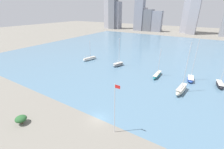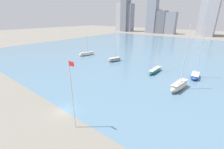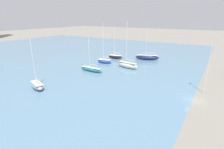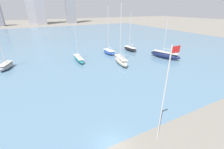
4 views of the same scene
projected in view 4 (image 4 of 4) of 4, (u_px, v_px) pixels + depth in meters
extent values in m
plane|color=gray|center=(112.00, 146.00, 18.27)|extent=(500.00, 500.00, 0.00)
cube|color=slate|center=(49.00, 42.00, 75.35)|extent=(180.00, 140.00, 0.00)
cylinder|color=silver|center=(163.00, 99.00, 16.77)|extent=(0.14, 0.14, 12.19)
cube|color=red|center=(176.00, 49.00, 14.76)|extent=(1.10, 0.03, 0.70)
cube|color=#A8A8B2|center=(31.00, 2.00, 151.67)|extent=(11.47, 12.25, 41.35)
ellipsoid|color=#19234C|center=(165.00, 55.00, 49.86)|extent=(5.79, 10.37, 2.11)
cube|color=#BCB7AD|center=(165.00, 52.00, 49.45)|extent=(4.75, 8.51, 0.10)
cube|color=#2D2D33|center=(165.00, 57.00, 50.10)|extent=(0.79, 1.77, 0.95)
cylinder|color=silver|center=(165.00, 36.00, 47.85)|extent=(0.18, 0.18, 10.16)
cylinder|color=silver|center=(170.00, 49.00, 48.20)|extent=(1.56, 3.86, 0.14)
ellipsoid|color=beige|center=(121.00, 61.00, 44.34)|extent=(3.31, 8.80, 2.16)
cube|color=#BCB7AD|center=(121.00, 58.00, 43.92)|extent=(2.71, 7.22, 0.10)
cube|color=#2D2D33|center=(121.00, 63.00, 44.58)|extent=(0.39, 1.55, 0.97)
cylinder|color=silver|center=(121.00, 32.00, 41.52)|extent=(0.18, 0.18, 14.51)
cylinder|color=silver|center=(122.00, 55.00, 42.65)|extent=(0.61, 3.14, 0.14)
ellipsoid|color=#284CA8|center=(109.00, 52.00, 54.47)|extent=(3.12, 6.49, 1.49)
cube|color=silver|center=(109.00, 50.00, 54.19)|extent=(2.56, 5.32, 0.10)
cube|color=#2D2D33|center=(109.00, 53.00, 54.63)|extent=(0.28, 1.14, 0.67)
cylinder|color=silver|center=(108.00, 29.00, 51.58)|extent=(0.18, 0.18, 14.51)
cylinder|color=silver|center=(110.00, 48.00, 53.08)|extent=(0.42, 2.59, 0.14)
ellipsoid|color=gray|center=(6.00, 66.00, 41.18)|extent=(4.32, 6.76, 1.59)
cube|color=#BCB7AD|center=(5.00, 64.00, 40.88)|extent=(3.54, 5.54, 0.10)
cube|color=#2D2D33|center=(6.00, 68.00, 41.36)|extent=(0.53, 1.13, 0.72)
cylinder|color=silver|center=(0.00, 42.00, 38.91)|extent=(0.18, 0.18, 11.71)
cylinder|color=silver|center=(2.00, 60.00, 39.68)|extent=(0.98, 2.46, 0.14)
ellipsoid|color=#1E757F|center=(79.00, 59.00, 47.32)|extent=(1.92, 9.13, 1.41)
cube|color=beige|center=(78.00, 57.00, 47.05)|extent=(1.57, 7.48, 0.10)
cube|color=#2D2D33|center=(79.00, 60.00, 47.47)|extent=(0.18, 1.64, 0.64)
cylinder|color=silver|center=(76.00, 40.00, 45.53)|extent=(0.18, 0.18, 10.15)
cylinder|color=silver|center=(79.00, 54.00, 45.82)|extent=(0.18, 3.23, 0.14)
ellipsoid|color=black|center=(130.00, 49.00, 58.67)|extent=(3.07, 6.92, 1.51)
cube|color=silver|center=(130.00, 47.00, 58.39)|extent=(2.51, 5.67, 0.10)
cube|color=#2D2D33|center=(130.00, 50.00, 58.84)|extent=(0.33, 1.21, 0.68)
cylinder|color=silver|center=(130.00, 30.00, 56.15)|extent=(0.18, 0.18, 12.75)
cylinder|color=silver|center=(132.00, 45.00, 57.27)|extent=(0.53, 2.73, 0.14)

